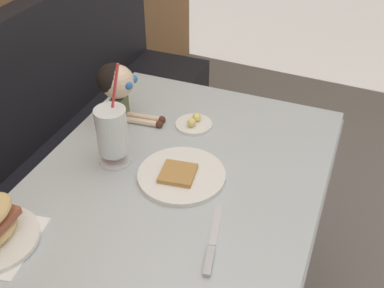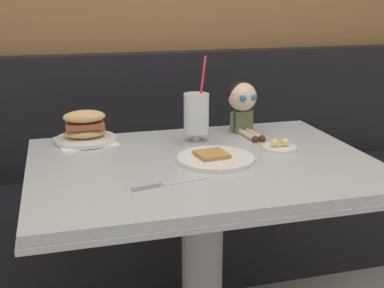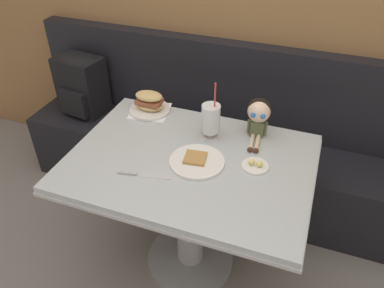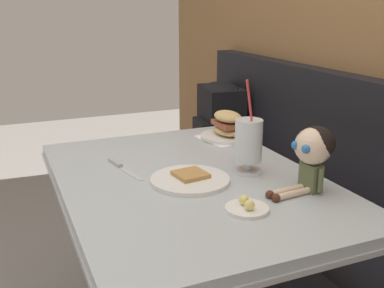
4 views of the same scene
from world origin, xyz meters
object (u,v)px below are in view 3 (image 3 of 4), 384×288
(sandwich_plate, at_px, (149,104))
(butter_saucer, at_px, (255,165))
(toast_plate, at_px, (197,161))
(backpack, at_px, (81,83))
(butter_knife, at_px, (135,174))
(seated_doll, at_px, (259,113))
(milkshake_glass, at_px, (211,120))

(sandwich_plate, distance_m, butter_saucer, 0.70)
(toast_plate, relative_size, sandwich_plate, 1.09)
(butter_saucer, distance_m, backpack, 1.40)
(butter_knife, xyz_separation_m, seated_doll, (0.43, 0.47, 0.12))
(toast_plate, distance_m, sandwich_plate, 0.51)
(toast_plate, xyz_separation_m, sandwich_plate, (-0.39, 0.33, 0.04))
(toast_plate, distance_m, butter_knife, 0.28)
(toast_plate, distance_m, seated_doll, 0.39)
(toast_plate, distance_m, milkshake_glass, 0.23)
(butter_saucer, relative_size, backpack, 0.30)
(milkshake_glass, relative_size, sandwich_plate, 1.37)
(sandwich_plate, xyz_separation_m, butter_knife, (0.16, -0.50, -0.04))
(backpack, bearing_deg, butter_saucer, -23.33)
(milkshake_glass, xyz_separation_m, butter_knife, (-0.22, -0.38, -0.10))
(milkshake_glass, relative_size, seated_doll, 1.41)
(milkshake_glass, distance_m, backpack, 1.12)
(butter_saucer, distance_m, seated_doll, 0.28)
(toast_plate, distance_m, butter_saucer, 0.26)
(sandwich_plate, distance_m, backpack, 0.72)
(milkshake_glass, bearing_deg, sandwich_plate, 162.42)
(toast_plate, distance_m, backpack, 1.21)
(seated_doll, bearing_deg, backpack, 165.88)
(milkshake_glass, height_order, seated_doll, milkshake_glass)
(milkshake_glass, height_order, sandwich_plate, milkshake_glass)
(butter_saucer, relative_size, butter_knife, 0.51)
(butter_saucer, height_order, seated_doll, seated_doll)
(milkshake_glass, bearing_deg, toast_plate, -88.88)
(milkshake_glass, height_order, butter_knife, milkshake_glass)
(toast_plate, bearing_deg, sandwich_plate, 139.57)
(toast_plate, height_order, milkshake_glass, milkshake_glass)
(sandwich_plate, distance_m, seated_doll, 0.60)
(toast_plate, bearing_deg, backpack, 149.21)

